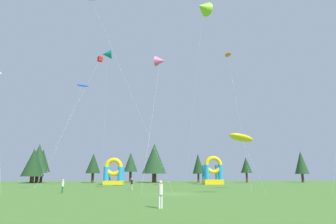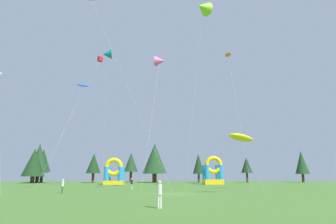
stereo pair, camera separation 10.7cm
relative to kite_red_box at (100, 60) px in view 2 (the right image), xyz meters
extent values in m
plane|color=#47752D|center=(11.93, -15.73, -22.31)|extent=(120.00, 120.00, 0.00)
cylinder|color=silver|center=(6.51, -14.94, -9.88)|extent=(10.83, 0.03, 24.86)
cube|color=red|center=(0.03, 0.02, -0.13)|extent=(1.05, 1.05, 0.37)
cube|color=red|center=(0.03, 0.02, 0.31)|extent=(1.05, 1.05, 0.37)
cylinder|color=silver|center=(-3.67, -2.70, -11.11)|extent=(7.42, 5.46, 22.40)
cone|color=#EA599E|center=(10.48, -9.47, -3.85)|extent=(1.90, 1.95, 1.66)
cylinder|color=silver|center=(9.36, -13.19, -13.08)|extent=(2.27, 7.46, 18.46)
cone|color=#0C7F7A|center=(0.18, 6.44, 3.80)|extent=(2.17, 2.20, 2.16)
cylinder|color=silver|center=(-0.08, 9.04, -9.25)|extent=(0.54, 5.21, 26.11)
cone|color=#8CD826|center=(16.88, -10.57, 4.43)|extent=(3.01, 3.02, 2.31)
cylinder|color=silver|center=(15.55, -8.97, -8.94)|extent=(2.68, 3.22, 26.74)
ellipsoid|color=blue|center=(-4.27, 6.40, -2.92)|extent=(2.52, 1.98, 0.84)
cylinder|color=silver|center=(-6.95, 4.92, -12.61)|extent=(5.37, 2.97, 19.39)
ellipsoid|color=orange|center=(22.63, -2.74, 0.35)|extent=(1.10, 2.42, 0.99)
cylinder|color=silver|center=(22.88, -6.12, -10.98)|extent=(0.51, 6.77, 22.66)
ellipsoid|color=yellow|center=(19.62, -16.81, -15.99)|extent=(3.21, 1.71, 1.57)
cylinder|color=silver|center=(21.01, -16.57, -19.15)|extent=(2.78, 0.48, 6.32)
cylinder|color=#33723F|center=(-1.03, -13.78, -21.92)|extent=(0.16, 0.16, 0.78)
cylinder|color=#33723F|center=(-0.91, -13.88, -21.92)|extent=(0.16, 0.16, 0.78)
cylinder|color=silver|center=(-0.97, -13.83, -21.22)|extent=(0.39, 0.39, 0.62)
sphere|color=beige|center=(-0.97, -13.83, -20.80)|extent=(0.21, 0.21, 0.21)
cylinder|color=silver|center=(6.64, -7.20, -21.92)|extent=(0.15, 0.15, 0.78)
cylinder|color=silver|center=(6.70, -7.34, -21.92)|extent=(0.15, 0.15, 0.78)
cylinder|color=black|center=(6.67, -7.27, -21.22)|extent=(0.37, 0.37, 0.61)
sphere|color=#D8AD84|center=(6.67, -7.27, -20.81)|extent=(0.21, 0.21, 0.21)
cylinder|color=silver|center=(9.95, -29.34, -21.87)|extent=(0.17, 0.17, 0.87)
cylinder|color=silver|center=(9.79, -29.41, -21.87)|extent=(0.17, 0.17, 0.87)
cylinder|color=silver|center=(9.87, -29.38, -21.08)|extent=(0.41, 0.41, 0.69)
sphere|color=#D8AD84|center=(9.87, -29.38, -20.62)|extent=(0.24, 0.24, 0.24)
cube|color=yellow|center=(1.67, 14.23, -21.90)|extent=(4.03, 4.53, 0.81)
cylinder|color=#268CD8|center=(0.22, 12.53, -20.09)|extent=(1.13, 1.13, 2.82)
cylinder|color=#268CD8|center=(3.12, 12.53, -20.09)|extent=(1.13, 1.13, 2.82)
cylinder|color=#268CD8|center=(0.22, 15.93, -20.09)|extent=(1.13, 1.13, 2.82)
cylinder|color=#268CD8|center=(3.12, 15.93, -20.09)|extent=(1.13, 1.13, 2.82)
torus|color=yellow|center=(1.67, 12.53, -18.68)|extent=(3.80, 0.90, 3.80)
cube|color=yellow|center=(22.81, 13.91, -21.79)|extent=(4.01, 3.82, 1.02)
cylinder|color=#268CD8|center=(21.34, 12.53, -19.75)|extent=(1.07, 1.07, 3.06)
cylinder|color=#268CD8|center=(24.28, 12.53, -19.75)|extent=(1.07, 1.07, 3.06)
cylinder|color=#268CD8|center=(21.34, 15.28, -19.75)|extent=(1.07, 1.07, 3.06)
cylinder|color=#268CD8|center=(24.28, 15.28, -19.75)|extent=(1.07, 1.07, 3.06)
torus|color=yellow|center=(22.81, 12.53, -18.22)|extent=(3.80, 0.86, 3.80)
cylinder|color=#4C331E|center=(-19.22, 24.30, -21.51)|extent=(0.96, 0.96, 1.59)
cone|color=#193819|center=(-19.22, 24.30, -17.36)|extent=(5.32, 5.32, 6.70)
cylinder|color=#4C331E|center=(-18.86, 26.38, -21.09)|extent=(0.86, 0.86, 2.43)
cone|color=#1E4221|center=(-18.86, 26.38, -16.20)|extent=(4.75, 4.75, 7.34)
cylinder|color=#4C331E|center=(-18.85, 29.19, -20.96)|extent=(0.74, 0.74, 2.69)
cone|color=#193819|center=(-18.85, 29.19, -16.69)|extent=(4.13, 4.13, 5.86)
cylinder|color=#4C331E|center=(-4.86, 24.95, -21.14)|extent=(0.65, 0.65, 2.33)
cone|color=#193819|center=(-4.86, 24.95, -17.54)|extent=(3.59, 3.59, 4.88)
cylinder|color=#4C331E|center=(4.16, 29.37, -20.93)|extent=(0.66, 0.66, 2.75)
cone|color=#1E4221|center=(4.16, 29.37, -17.02)|extent=(3.64, 3.64, 5.07)
cylinder|color=#4C331E|center=(10.44, 26.98, -21.18)|extent=(1.12, 1.12, 2.24)
cone|color=#1E4221|center=(10.44, 26.98, -16.18)|extent=(6.22, 6.22, 7.76)
cylinder|color=#4C331E|center=(21.81, 26.11, -21.20)|extent=(0.52, 0.52, 2.21)
cone|color=#193819|center=(21.81, 26.11, -17.54)|extent=(2.90, 2.90, 5.11)
cylinder|color=#4C331E|center=(34.34, 25.55, -21.09)|extent=(0.52, 0.52, 2.44)
cone|color=#193819|center=(34.34, 25.55, -17.86)|extent=(2.86, 2.86, 4.02)
cylinder|color=#4C331E|center=(49.02, 25.15, -21.22)|extent=(0.63, 0.63, 2.16)
cone|color=#1E4221|center=(49.02, 25.15, -17.18)|extent=(3.52, 3.52, 5.93)
camera|label=1|loc=(9.08, -49.27, -20.05)|focal=30.83mm
camera|label=2|loc=(9.19, -49.28, -20.05)|focal=30.83mm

